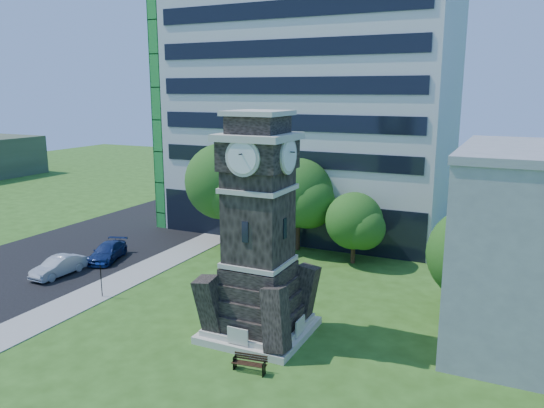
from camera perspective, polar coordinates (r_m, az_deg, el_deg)
The scene contains 14 objects.
ground at distance 30.17m, azimuth -8.41°, elevation -14.01°, with size 160.00×160.00×0.00m, color #2D5117.
sidewalk at distance 39.24m, azimuth -16.02°, elevation -8.01°, with size 3.00×70.00×0.06m, color gray.
street at distance 45.11m, azimuth -24.22°, elevation -6.01°, with size 14.00×80.00×0.02m, color black.
clock_tower at distance 28.44m, azimuth -1.44°, elevation -4.10°, with size 5.40×5.40×12.22m.
office_tall at distance 51.65m, azimuth 4.45°, elevation 13.21°, with size 26.20×15.11×28.60m.
car_street_mid at distance 41.75m, azimuth -22.00°, elevation -6.25°, with size 1.47×4.22×1.39m, color #A3A6AA.
car_street_north at distance 44.18m, azimuth -17.27°, elevation -4.94°, with size 1.88×4.62×1.34m, color navy.
car_east_lot at distance 28.99m, azimuth 25.80°, elevation -14.89°, with size 2.13×4.62×1.28m, color #525257.
park_bench at distance 26.52m, azimuth -2.41°, elevation -16.67°, with size 1.67×0.45×0.86m.
street_sign at distance 36.32m, azimuth -17.93°, elevation -7.29°, with size 0.58×0.06×2.42m.
tree_nw at distance 45.26m, azimuth -5.18°, elevation 2.15°, with size 7.16×6.51×8.89m.
tree_nc at distance 44.06m, azimuth 2.93°, elevation 0.93°, with size 6.39×5.81×7.78m.
tree_ne at distance 41.28m, azimuth 8.89°, elevation -1.98°, with size 4.88×4.43×5.62m.
tree_east at distance 32.76m, azimuth 21.20°, elevation -5.41°, with size 6.11×5.55×6.75m.
Camera 1 is at (15.34, -22.35, 13.23)m, focal length 35.00 mm.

